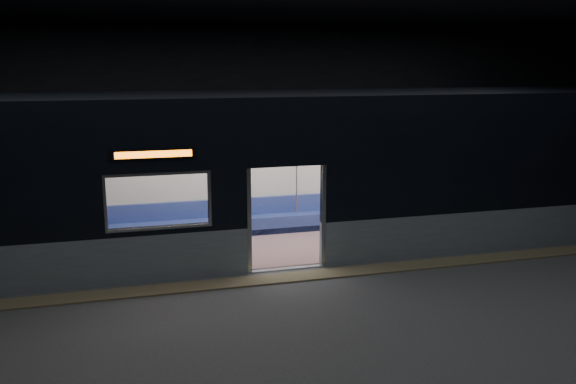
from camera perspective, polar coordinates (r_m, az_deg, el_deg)
name	(u,v)px	position (r m, az deg, el deg)	size (l,w,h in m)	color
station_floor	(302,288)	(11.09, 1.31, -9.00)	(24.00, 14.00, 0.01)	#47494C
station_envelope	(303,81)	(10.35, 1.41, 10.31)	(24.00, 14.00, 5.00)	black
tactile_strip	(294,277)	(11.58, 0.52, -7.96)	(22.80, 0.50, 0.03)	#8C7F59
metro_car	(268,164)	(12.98, -1.89, 2.60)	(18.00, 3.04, 3.35)	#8C9EA7
passenger	(376,196)	(15.06, 8.25, -0.34)	(0.38, 0.65, 1.32)	black
handbag	(379,202)	(14.88, 8.49, -0.96)	(0.24, 0.20, 0.12)	black
transit_map	(446,162)	(16.11, 14.56, 2.73)	(1.00, 0.03, 0.65)	white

